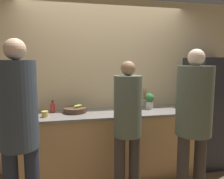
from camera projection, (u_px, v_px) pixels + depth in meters
wall_back at (104, 84)px, 3.42m from camera, size 5.20×0.06×2.60m
counter at (109, 143)px, 3.19m from camera, size 2.46×0.70×0.94m
refrigerator at (209, 112)px, 3.50m from camera, size 0.65×0.64×1.71m
person_left at (19, 125)px, 1.92m from camera, size 0.33×0.33×1.84m
person_center at (128, 121)px, 2.52m from camera, size 0.32×0.32×1.66m
person_right at (194, 114)px, 2.37m from camera, size 0.38×0.38×1.78m
fruit_bowl at (75, 110)px, 3.08m from camera, size 0.32×0.32×0.11m
utensil_crock at (144, 102)px, 3.50m from camera, size 0.10×0.10×0.29m
bottle_red at (53, 108)px, 3.09m from camera, size 0.06×0.06×0.17m
cup_yellow at (45, 114)px, 2.83m from camera, size 0.09×0.09×0.08m
potted_plant at (149, 100)px, 3.31m from camera, size 0.14×0.14×0.24m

